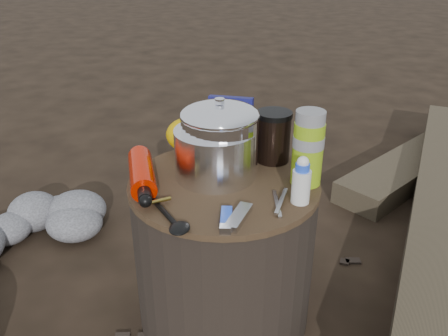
% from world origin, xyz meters
% --- Properties ---
extents(ground, '(60.00, 60.00, 0.00)m').
position_xyz_m(ground, '(0.00, 0.00, 0.00)').
color(ground, black).
rests_on(ground, ground).
extents(stump, '(0.48, 0.48, 0.44)m').
position_xyz_m(stump, '(0.00, 0.00, 0.22)').
color(stump, black).
rests_on(stump, ground).
extents(rock_ring, '(0.40, 0.86, 0.17)m').
position_xyz_m(rock_ring, '(-0.71, 0.01, 0.09)').
color(rock_ring, slate).
rests_on(rock_ring, ground).
extents(log_small, '(0.84, 1.06, 0.10)m').
position_xyz_m(log_small, '(0.73, 1.13, 0.05)').
color(log_small, '#403728').
rests_on(log_small, ground).
extents(foil_windscreen, '(0.21, 0.21, 0.13)m').
position_xyz_m(foil_windscreen, '(-0.03, 0.03, 0.51)').
color(foil_windscreen, silver).
rests_on(foil_windscreen, stump).
extents(camping_pot, '(0.19, 0.19, 0.19)m').
position_xyz_m(camping_pot, '(-0.02, 0.04, 0.54)').
color(camping_pot, white).
rests_on(camping_pot, stump).
extents(fuel_bottle, '(0.16, 0.26, 0.06)m').
position_xyz_m(fuel_bottle, '(-0.20, -0.05, 0.47)').
color(fuel_bottle, red).
rests_on(fuel_bottle, stump).
extents(thermos, '(0.07, 0.07, 0.19)m').
position_xyz_m(thermos, '(0.20, 0.03, 0.54)').
color(thermos, '#82AC16').
rests_on(thermos, stump).
extents(travel_mug, '(0.09, 0.09, 0.14)m').
position_xyz_m(travel_mug, '(0.11, 0.15, 0.51)').
color(travel_mug, black).
rests_on(travel_mug, stump).
extents(stuff_sack, '(0.15, 0.12, 0.10)m').
position_xyz_m(stuff_sack, '(-0.13, 0.16, 0.49)').
color(stuff_sack, '#DEA800').
rests_on(stuff_sack, stump).
extents(food_pouch, '(0.12, 0.03, 0.16)m').
position_xyz_m(food_pouch, '(-0.02, 0.19, 0.52)').
color(food_pouch, navy).
rests_on(food_pouch, stump).
extents(lighter, '(0.04, 0.10, 0.02)m').
position_xyz_m(lighter, '(0.04, -0.18, 0.45)').
color(lighter, blue).
rests_on(lighter, stump).
extents(multitool, '(0.05, 0.11, 0.01)m').
position_xyz_m(multitool, '(0.07, -0.17, 0.45)').
color(multitool, silver).
rests_on(multitool, stump).
extents(pot_grabber, '(0.04, 0.12, 0.01)m').
position_xyz_m(pot_grabber, '(0.14, -0.09, 0.45)').
color(pot_grabber, silver).
rests_on(pot_grabber, stump).
extents(spork, '(0.14, 0.15, 0.01)m').
position_xyz_m(spork, '(-0.10, -0.18, 0.45)').
color(spork, black).
rests_on(spork, stump).
extents(squeeze_bottle, '(0.04, 0.04, 0.10)m').
position_xyz_m(squeeze_bottle, '(0.19, -0.06, 0.49)').
color(squeeze_bottle, silver).
rests_on(squeeze_bottle, stump).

